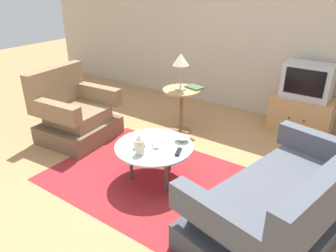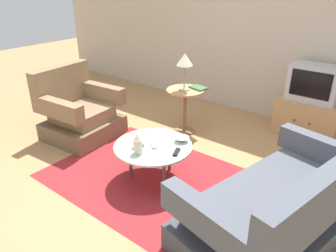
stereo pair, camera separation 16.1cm
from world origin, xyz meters
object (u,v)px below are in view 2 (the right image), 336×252
Objects in this scene: coffee_table at (153,148)px; table_lamp at (185,61)px; book at (198,88)px; side_table at (185,102)px; television at (314,83)px; tv_stand at (307,117)px; couch at (281,209)px; tv_remote_silver at (154,145)px; bowl at (182,139)px; vase at (138,144)px; armchair at (79,114)px; tv_remote_dark at (177,152)px; mug at (138,144)px.

table_lamp reaches higher than coffee_table.
table_lamp is 0.43m from book.
side_table is 1.30× the size of table_lamp.
side_table is at bearing -143.72° from television.
couch is at bearing -78.80° from tv_stand.
book is (-1.25, -0.85, 0.39)m from tv_stand.
book is (-0.32, 1.31, 0.21)m from tv_remote_silver.
vase is at bearing -112.36° from bowl.
armchair reaches higher than tv_stand.
tv_remote_dark is 0.61× the size of book.
tv_stand is 0.49m from television.
book is at bearing 64.56° from couch.
side_table is at bearing -144.02° from tv_stand.
mug is 1.46m from book.
couch is 7.18× the size of book.
armchair is at bearing -141.49° from tv_stand.
couch is 11.84× the size of tv_remote_silver.
coffee_table is 5.23× the size of tv_remote_dark.
armchair is 2.88m from couch.
vase is (-0.95, -2.38, -0.21)m from television.
side_table is at bearing 126.53° from armchair.
table_lamp reaches higher than television.
book is (0.11, 0.14, 0.19)m from side_table.
table_lamp is at bearing -27.01° from tv_remote_silver.
tv_stand is 2.52m from mug.
couch is 2.25× the size of coffee_table.
tv_stand is (-0.43, 2.15, -0.04)m from couch.
book reaches higher than coffee_table.
book is (-0.30, 1.30, 0.26)m from coffee_table.
book is (-0.59, 1.29, 0.21)m from tv_remote_dark.
vase is 0.14m from mug.
television is 3.96× the size of tv_remote_dark.
couch reaches higher than tv_stand.
side_table is at bearing 104.12° from mug.
tv_remote_dark is (0.71, -1.14, -0.02)m from side_table.
tv_stand is at bearing 23.68° from couch.
armchair is 1.45m from side_table.
side_table reaches higher than coffee_table.
table_lamp is at bearing 124.46° from bowl.
bowl is (-0.76, -1.90, 0.20)m from tv_stand.
tv_remote_silver is (1.51, -0.21, 0.11)m from armchair.
tv_remote_dark is 0.28m from tv_remote_silver.
table_lamp reaches higher than vase.
television is 2.42× the size of book.
tv_stand is 2.24m from tv_remote_dark.
book reaches higher than vase.
bowl reaches higher than coffee_table.
mug is at bearing 134.71° from vase.
tv_stand is (0.94, 2.15, -0.14)m from coffee_table.
armchair is 3.16m from television.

